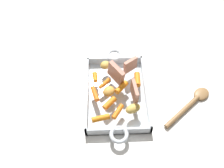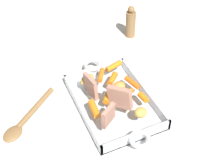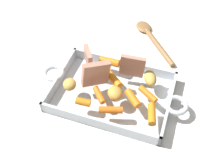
% 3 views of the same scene
% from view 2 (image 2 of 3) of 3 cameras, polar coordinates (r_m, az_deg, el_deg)
% --- Properties ---
extents(ground_plane, '(2.34, 2.34, 0.00)m').
position_cam_2_polar(ground_plane, '(1.09, 0.26, -3.84)').
color(ground_plane, white).
extents(roasting_dish, '(0.46, 0.25, 0.04)m').
position_cam_2_polar(roasting_dish, '(1.08, 0.27, -3.38)').
color(roasting_dish, silver).
rests_on(roasting_dish, ground_plane).
extents(roast_slice_thick, '(0.08, 0.02, 0.08)m').
position_cam_2_polar(roast_slice_thick, '(1.05, -3.95, -0.42)').
color(roast_slice_thick, tan).
rests_on(roast_slice_thick, roasting_dish).
extents(roast_slice_thin, '(0.08, 0.07, 0.09)m').
position_cam_2_polar(roast_slice_thin, '(1.00, 1.46, -2.53)').
color(roast_slice_thin, tan).
rests_on(roast_slice_thin, roasting_dish).
extents(roast_slice_outer, '(0.05, 0.06, 0.06)m').
position_cam_2_polar(roast_slice_outer, '(0.96, -0.65, -5.83)').
color(roast_slice_outer, tan).
rests_on(roast_slice_outer, roasting_dish).
extents(baby_carrot_center_right, '(0.06, 0.05, 0.02)m').
position_cam_2_polar(baby_carrot_center_right, '(1.13, -2.19, 1.60)').
color(baby_carrot_center_right, orange).
rests_on(baby_carrot_center_right, roasting_dish).
extents(baby_carrot_northwest, '(0.07, 0.03, 0.03)m').
position_cam_2_polar(baby_carrot_northwest, '(1.01, -3.34, -4.60)').
color(baby_carrot_northwest, orange).
rests_on(baby_carrot_northwest, roasting_dish).
extents(baby_carrot_long, '(0.04, 0.07, 0.02)m').
position_cam_2_polar(baby_carrot_long, '(1.16, 0.35, 3.34)').
color(baby_carrot_long, orange).
rests_on(baby_carrot_long, roasting_dish).
extents(baby_carrot_southeast, '(0.06, 0.06, 0.02)m').
position_cam_2_polar(baby_carrot_southeast, '(1.11, 0.11, 0.99)').
color(baby_carrot_southeast, orange).
rests_on(baby_carrot_southeast, roasting_dish).
extents(baby_carrot_southwest, '(0.05, 0.05, 0.02)m').
position_cam_2_polar(baby_carrot_southwest, '(1.06, 3.12, -1.99)').
color(baby_carrot_southwest, orange).
rests_on(baby_carrot_southwest, roasting_dish).
extents(baby_carrot_short, '(0.04, 0.02, 0.02)m').
position_cam_2_polar(baby_carrot_short, '(1.05, 5.79, -2.46)').
color(baby_carrot_short, orange).
rests_on(baby_carrot_short, roasting_dish).
extents(baby_carrot_northeast, '(0.07, 0.04, 0.02)m').
position_cam_2_polar(baby_carrot_northeast, '(1.10, 3.77, 0.28)').
color(baby_carrot_northeast, orange).
rests_on(baby_carrot_northeast, roasting_dish).
extents(baby_carrot_center_left, '(0.06, 0.06, 0.03)m').
position_cam_2_polar(baby_carrot_center_left, '(1.05, -0.81, -1.99)').
color(baby_carrot_center_left, orange).
rests_on(baby_carrot_center_left, roasting_dish).
extents(potato_whole, '(0.05, 0.05, 0.03)m').
position_cam_2_polar(potato_whole, '(0.99, 5.30, -5.28)').
color(potato_whole, gold).
rests_on(potato_whole, roasting_dish).
extents(potato_golden_small, '(0.06, 0.07, 0.03)m').
position_cam_2_polar(potato_golden_small, '(1.10, -4.59, 0.83)').
color(potato_golden_small, gold).
rests_on(potato_golden_small, roasting_dish).
extents(potato_near_roast, '(0.06, 0.07, 0.03)m').
position_cam_2_polar(potato_near_roast, '(1.07, 1.33, -0.50)').
color(potato_near_roast, gold).
rests_on(potato_near_roast, roasting_dish).
extents(serving_spoon, '(0.20, 0.22, 0.02)m').
position_cam_2_polar(serving_spoon, '(1.08, -15.71, -6.26)').
color(serving_spoon, olive).
rests_on(serving_spoon, ground_plane).
extents(pepper_mill, '(0.04, 0.04, 0.15)m').
position_cam_2_polar(pepper_mill, '(1.38, 3.46, 11.21)').
color(pepper_mill, olive).
rests_on(pepper_mill, ground_plane).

